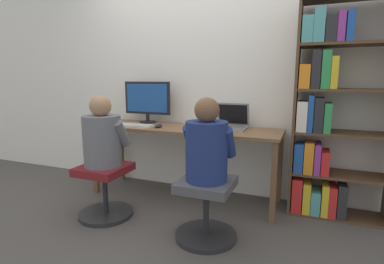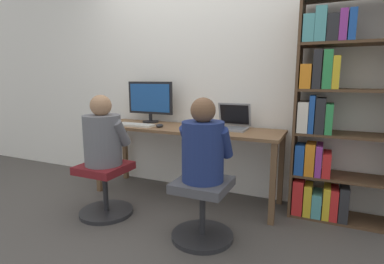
{
  "view_description": "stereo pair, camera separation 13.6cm",
  "coord_description": "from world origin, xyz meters",
  "px_view_note": "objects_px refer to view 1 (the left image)",
  "views": [
    {
      "loc": [
        1.22,
        -2.52,
        1.26
      ],
      "look_at": [
        0.17,
        0.09,
        0.76
      ],
      "focal_mm": 28.0,
      "sensor_mm": 36.0,
      "label": 1
    },
    {
      "loc": [
        1.34,
        -2.47,
        1.26
      ],
      "look_at": [
        0.17,
        0.09,
        0.76
      ],
      "focal_mm": 28.0,
      "sensor_mm": 36.0,
      "label": 2
    }
  ],
  "objects_px": {
    "laptop": "(230,123)",
    "person_at_laptop": "(207,146)",
    "bookshelf": "(328,119)",
    "office_chair_left": "(105,188)",
    "person_at_monitor": "(102,137)",
    "keyboard": "(133,125)",
    "desktop_monitor": "(147,101)",
    "office_chair_right": "(206,207)"
  },
  "relations": [
    {
      "from": "laptop",
      "to": "person_at_laptop",
      "type": "height_order",
      "value": "person_at_laptop"
    },
    {
      "from": "person_at_laptop",
      "to": "bookshelf",
      "type": "height_order",
      "value": "bookshelf"
    },
    {
      "from": "office_chair_left",
      "to": "person_at_monitor",
      "type": "distance_m",
      "value": 0.49
    },
    {
      "from": "laptop",
      "to": "keyboard",
      "type": "xyz_separation_m",
      "value": [
        -0.99,
        -0.25,
        -0.04
      ]
    },
    {
      "from": "keyboard",
      "to": "person_at_laptop",
      "type": "distance_m",
      "value": 1.16
    },
    {
      "from": "desktop_monitor",
      "to": "bookshelf",
      "type": "height_order",
      "value": "bookshelf"
    },
    {
      "from": "office_chair_left",
      "to": "office_chair_right",
      "type": "bearing_deg",
      "value": -1.63
    },
    {
      "from": "person_at_monitor",
      "to": "person_at_laptop",
      "type": "height_order",
      "value": "person_at_laptop"
    },
    {
      "from": "person_at_monitor",
      "to": "keyboard",
      "type": "bearing_deg",
      "value": 92.2
    },
    {
      "from": "keyboard",
      "to": "person_at_laptop",
      "type": "xyz_separation_m",
      "value": [
        1.01,
        -0.56,
        -0.02
      ]
    },
    {
      "from": "office_chair_right",
      "to": "bookshelf",
      "type": "distance_m",
      "value": 1.34
    },
    {
      "from": "office_chair_right",
      "to": "keyboard",
      "type": "bearing_deg",
      "value": 150.95
    },
    {
      "from": "desktop_monitor",
      "to": "person_at_monitor",
      "type": "bearing_deg",
      "value": -88.72
    },
    {
      "from": "desktop_monitor",
      "to": "office_chair_left",
      "type": "height_order",
      "value": "desktop_monitor"
    },
    {
      "from": "office_chair_right",
      "to": "bookshelf",
      "type": "bearing_deg",
      "value": 42.6
    },
    {
      "from": "keyboard",
      "to": "laptop",
      "type": "bearing_deg",
      "value": 14.12
    },
    {
      "from": "bookshelf",
      "to": "person_at_monitor",
      "type": "bearing_deg",
      "value": -157.63
    },
    {
      "from": "person_at_monitor",
      "to": "person_at_laptop",
      "type": "xyz_separation_m",
      "value": [
        0.99,
        -0.03,
        0.0
      ]
    },
    {
      "from": "laptop",
      "to": "keyboard",
      "type": "bearing_deg",
      "value": -165.88
    },
    {
      "from": "laptop",
      "to": "office_chair_right",
      "type": "bearing_deg",
      "value": -88.1
    },
    {
      "from": "office_chair_right",
      "to": "bookshelf",
      "type": "height_order",
      "value": "bookshelf"
    },
    {
      "from": "person_at_laptop",
      "to": "bookshelf",
      "type": "distance_m",
      "value": 1.19
    },
    {
      "from": "laptop",
      "to": "keyboard",
      "type": "relative_size",
      "value": 0.8
    },
    {
      "from": "person_at_monitor",
      "to": "bookshelf",
      "type": "bearing_deg",
      "value": 22.37
    },
    {
      "from": "office_chair_left",
      "to": "office_chair_right",
      "type": "xyz_separation_m",
      "value": [
        0.99,
        -0.03,
        0.0
      ]
    },
    {
      "from": "person_at_laptop",
      "to": "laptop",
      "type": "bearing_deg",
      "value": 91.91
    },
    {
      "from": "keyboard",
      "to": "office_chair_right",
      "type": "xyz_separation_m",
      "value": [
        1.01,
        -0.56,
        -0.51
      ]
    },
    {
      "from": "desktop_monitor",
      "to": "office_chair_right",
      "type": "height_order",
      "value": "desktop_monitor"
    },
    {
      "from": "office_chair_left",
      "to": "office_chair_right",
      "type": "relative_size",
      "value": 1.0
    },
    {
      "from": "office_chair_left",
      "to": "laptop",
      "type": "bearing_deg",
      "value": 39.02
    },
    {
      "from": "laptop",
      "to": "person_at_laptop",
      "type": "relative_size",
      "value": 0.53
    },
    {
      "from": "office_chair_right",
      "to": "person_at_monitor",
      "type": "height_order",
      "value": "person_at_monitor"
    },
    {
      "from": "keyboard",
      "to": "bookshelf",
      "type": "relative_size",
      "value": 0.22
    },
    {
      "from": "desktop_monitor",
      "to": "bookshelf",
      "type": "relative_size",
      "value": 0.29
    },
    {
      "from": "laptop",
      "to": "office_chair_right",
      "type": "distance_m",
      "value": 0.98
    },
    {
      "from": "desktop_monitor",
      "to": "laptop",
      "type": "bearing_deg",
      "value": -3.17
    },
    {
      "from": "keyboard",
      "to": "office_chair_right",
      "type": "height_order",
      "value": "keyboard"
    },
    {
      "from": "office_chair_left",
      "to": "person_at_laptop",
      "type": "xyz_separation_m",
      "value": [
        0.99,
        -0.02,
        0.49
      ]
    },
    {
      "from": "keyboard",
      "to": "office_chair_right",
      "type": "bearing_deg",
      "value": -29.05
    },
    {
      "from": "desktop_monitor",
      "to": "laptop",
      "type": "height_order",
      "value": "desktop_monitor"
    },
    {
      "from": "office_chair_left",
      "to": "bookshelf",
      "type": "height_order",
      "value": "bookshelf"
    },
    {
      "from": "office_chair_right",
      "to": "person_at_monitor",
      "type": "bearing_deg",
      "value": 178.1
    }
  ]
}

